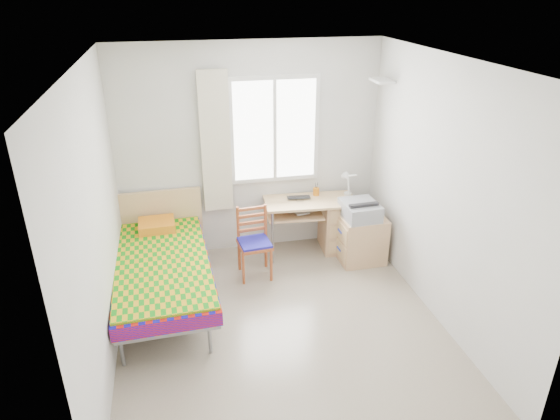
% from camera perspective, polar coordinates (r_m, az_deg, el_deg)
% --- Properties ---
extents(floor, '(3.50, 3.50, 0.00)m').
position_cam_1_polar(floor, '(5.19, 0.18, -13.12)').
color(floor, '#BCAD93').
rests_on(floor, ground).
extents(ceiling, '(3.50, 3.50, 0.00)m').
position_cam_1_polar(ceiling, '(4.14, 0.23, 16.59)').
color(ceiling, white).
rests_on(ceiling, wall_back).
extents(wall_back, '(3.20, 0.00, 3.20)m').
position_cam_1_polar(wall_back, '(6.12, -3.42, 6.72)').
color(wall_back, silver).
rests_on(wall_back, ground).
extents(wall_left, '(0.00, 3.50, 3.50)m').
position_cam_1_polar(wall_left, '(4.48, -20.20, -1.83)').
color(wall_left, silver).
rests_on(wall_left, ground).
extents(wall_right, '(0.00, 3.50, 3.50)m').
position_cam_1_polar(wall_right, '(5.08, 18.09, 1.66)').
color(wall_right, silver).
rests_on(wall_right, ground).
extents(window, '(1.10, 0.04, 1.30)m').
position_cam_1_polar(window, '(6.08, -0.62, 9.10)').
color(window, white).
rests_on(window, wall_back).
extents(curtain, '(0.35, 0.05, 1.70)m').
position_cam_1_polar(curtain, '(5.96, -7.37, 7.58)').
color(curtain, beige).
rests_on(curtain, wall_back).
extents(floating_shelf, '(0.20, 0.32, 0.03)m').
position_cam_1_polar(floating_shelf, '(6.00, 11.58, 14.29)').
color(floating_shelf, white).
rests_on(floating_shelf, wall_right).
extents(bed, '(1.04, 2.11, 0.90)m').
position_cam_1_polar(bed, '(5.51, -13.27, -5.96)').
color(bed, gray).
rests_on(bed, floor).
extents(desk, '(1.17, 0.60, 0.71)m').
position_cam_1_polar(desk, '(6.42, 5.96, -1.29)').
color(desk, '#DDB774').
rests_on(desk, floor).
extents(chair, '(0.39, 0.39, 0.84)m').
position_cam_1_polar(chair, '(5.81, -2.94, -3.18)').
color(chair, maroon).
rests_on(chair, floor).
extents(cabinet, '(0.55, 0.49, 0.59)m').
position_cam_1_polar(cabinet, '(6.24, 9.21, -3.23)').
color(cabinet, tan).
rests_on(cabinet, floor).
extents(printer, '(0.43, 0.49, 0.20)m').
position_cam_1_polar(printer, '(6.05, 9.13, 0.04)').
color(printer, gray).
rests_on(printer, cabinet).
extents(laptop, '(0.31, 0.21, 0.02)m').
position_cam_1_polar(laptop, '(6.20, 2.21, 1.25)').
color(laptop, black).
rests_on(laptop, desk).
extents(pen_cup, '(0.09, 0.09, 0.10)m').
position_cam_1_polar(pen_cup, '(6.34, 4.15, 2.11)').
color(pen_cup, orange).
rests_on(pen_cup, desk).
extents(task_lamp, '(0.22, 0.31, 0.38)m').
position_cam_1_polar(task_lamp, '(6.20, 7.70, 3.31)').
color(task_lamp, white).
rests_on(task_lamp, desk).
extents(book, '(0.19, 0.24, 0.02)m').
position_cam_1_polar(book, '(6.17, 1.62, -0.17)').
color(book, gray).
rests_on(book, desk).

